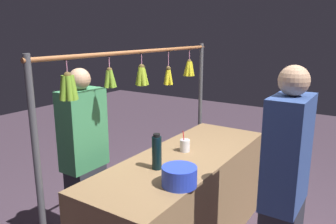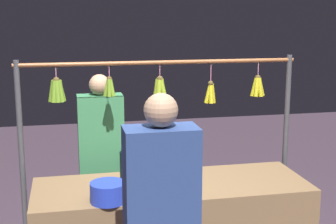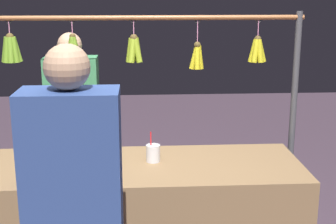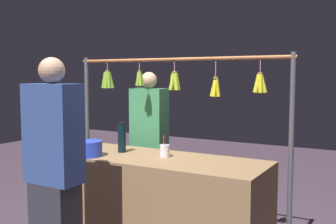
{
  "view_description": "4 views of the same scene",
  "coord_description": "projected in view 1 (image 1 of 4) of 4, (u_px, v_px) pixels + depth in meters",
  "views": [
    {
      "loc": [
        2.28,
        1.33,
        1.88
      ],
      "look_at": [
        0.25,
        0.0,
        1.29
      ],
      "focal_mm": 35.41,
      "sensor_mm": 36.0,
      "label": 1
    },
    {
      "loc": [
        0.74,
        3.39,
        2.11
      ],
      "look_at": [
        0.03,
        0.0,
        1.41
      ],
      "focal_mm": 52.6,
      "sensor_mm": 36.0,
      "label": 2
    },
    {
      "loc": [
        -0.03,
        2.77,
        1.89
      ],
      "look_at": [
        -0.19,
        0.0,
        1.19
      ],
      "focal_mm": 51.31,
      "sensor_mm": 36.0,
      "label": 3
    },
    {
      "loc": [
        -1.85,
        2.94,
        1.57
      ],
      "look_at": [
        -0.17,
        0.0,
        1.26
      ],
      "focal_mm": 43.09,
      "sensor_mm": 36.0,
      "label": 4
    }
  ],
  "objects": [
    {
      "name": "market_counter",
      "position": [
        183.0,
        202.0,
        2.9
      ],
      "size": [
        2.03,
        0.71,
        0.86
      ],
      "primitive_type": "cube",
      "color": "olive",
      "rests_on": "ground"
    },
    {
      "name": "display_rack",
      "position": [
        141.0,
        104.0,
        2.91
      ],
      "size": [
        2.26,
        0.14,
        1.76
      ],
      "color": "#4C4C51",
      "rests_on": "ground"
    },
    {
      "name": "water_bottle",
      "position": [
        157.0,
        152.0,
        2.51
      ],
      "size": [
        0.07,
        0.07,
        0.28
      ],
      "color": "black",
      "rests_on": "market_counter"
    },
    {
      "name": "blue_bucket",
      "position": [
        179.0,
        176.0,
        2.25
      ],
      "size": [
        0.24,
        0.24,
        0.14
      ],
      "primitive_type": "cylinder",
      "color": "blue",
      "rests_on": "market_counter"
    },
    {
      "name": "drink_cup",
      "position": [
        185.0,
        145.0,
        2.9
      ],
      "size": [
        0.09,
        0.09,
        0.19
      ],
      "color": "silver",
      "rests_on": "market_counter"
    },
    {
      "name": "vendor_person",
      "position": [
        85.0,
        164.0,
        2.81
      ],
      "size": [
        0.38,
        0.21,
        1.6
      ],
      "color": "#2D2D38",
      "rests_on": "ground"
    },
    {
      "name": "customer_person",
      "position": [
        283.0,
        199.0,
        2.12
      ],
      "size": [
        0.4,
        0.22,
        1.69
      ],
      "color": "#2D2D38",
      "rests_on": "ground"
    }
  ]
}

